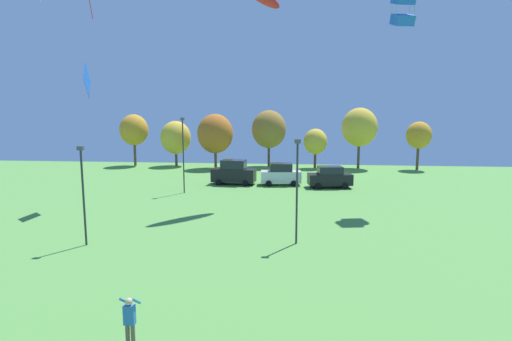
{
  "coord_description": "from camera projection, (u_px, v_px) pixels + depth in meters",
  "views": [
    {
      "loc": [
        -0.37,
        -0.08,
        7.62
      ],
      "look_at": [
        -1.83,
        14.42,
        5.53
      ],
      "focal_mm": 28.0,
      "sensor_mm": 36.0,
      "label": 1
    }
  ],
  "objects": [
    {
      "name": "parked_car_third_from_left",
      "position": [
        330.0,
        177.0,
        41.17
      ],
      "size": [
        4.65,
        2.56,
        2.22
      ],
      "rotation": [
        0.0,
        0.0,
        0.14
      ],
      "color": "black",
      "rests_on": "ground"
    },
    {
      "name": "treeline_tree_6",
      "position": [
        419.0,
        135.0,
        53.7
      ],
      "size": [
        3.32,
        3.32,
        6.53
      ],
      "color": "brown",
      "rests_on": "ground"
    },
    {
      "name": "treeline_tree_1",
      "position": [
        176.0,
        138.0,
        57.74
      ],
      "size": [
        4.34,
        4.34,
        6.54
      ],
      "color": "brown",
      "rests_on": "ground"
    },
    {
      "name": "light_post_0",
      "position": [
        183.0,
        151.0,
        37.99
      ],
      "size": [
        0.36,
        0.2,
        7.22
      ],
      "color": "#2D2D33",
      "rests_on": "ground"
    },
    {
      "name": "treeline_tree_5",
      "position": [
        360.0,
        127.0,
        54.92
      ],
      "size": [
        4.84,
        4.84,
        8.39
      ],
      "color": "brown",
      "rests_on": "ground"
    },
    {
      "name": "treeline_tree_2",
      "position": [
        215.0,
        134.0,
        54.97
      ],
      "size": [
        4.92,
        4.92,
        7.55
      ],
      "color": "brown",
      "rests_on": "ground"
    },
    {
      "name": "person_standing_mid_field",
      "position": [
        130.0,
        320.0,
        12.85
      ],
      "size": [
        0.52,
        0.52,
        1.82
      ],
      "rotation": [
        0.0,
        0.0,
        -0.52
      ],
      "color": "brown",
      "rests_on": "ground"
    },
    {
      "name": "kite_flying_2",
      "position": [
        87.0,
        80.0,
        31.95
      ],
      "size": [
        0.96,
        2.85,
        2.98
      ],
      "color": "blue"
    },
    {
      "name": "kite_flying_5",
      "position": [
        403.0,
        9.0,
        31.72
      ],
      "size": [
        1.75,
        1.89,
        2.84
      ],
      "color": "blue"
    },
    {
      "name": "treeline_tree_0",
      "position": [
        134.0,
        130.0,
        57.99
      ],
      "size": [
        4.07,
        4.07,
        7.48
      ],
      "color": "brown",
      "rests_on": "ground"
    },
    {
      "name": "treeline_tree_4",
      "position": [
        315.0,
        142.0,
        55.43
      ],
      "size": [
        3.24,
        3.24,
        5.51
      ],
      "color": "brown",
      "rests_on": "ground"
    },
    {
      "name": "parked_car_leftmost",
      "position": [
        234.0,
        172.0,
        43.07
      ],
      "size": [
        4.8,
        2.39,
        2.66
      ],
      "rotation": [
        0.0,
        0.0,
        -0.08
      ],
      "color": "black",
      "rests_on": "ground"
    },
    {
      "name": "light_post_2",
      "position": [
        83.0,
        190.0,
        22.82
      ],
      "size": [
        0.36,
        0.2,
        5.79
      ],
      "color": "#2D2D33",
      "rests_on": "ground"
    },
    {
      "name": "light_post_3",
      "position": [
        297.0,
        186.0,
        23.07
      ],
      "size": [
        0.36,
        0.2,
        6.16
      ],
      "color": "#2D2D33",
      "rests_on": "ground"
    },
    {
      "name": "treeline_tree_3",
      "position": [
        269.0,
        129.0,
        56.96
      ],
      "size": [
        4.89,
        4.89,
        8.06
      ],
      "color": "brown",
      "rests_on": "ground"
    },
    {
      "name": "parked_car_second_from_left",
      "position": [
        281.0,
        174.0,
        42.65
      ],
      "size": [
        4.38,
        2.29,
        2.35
      ],
      "rotation": [
        0.0,
        0.0,
        0.08
      ],
      "color": "silver",
      "rests_on": "ground"
    }
  ]
}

